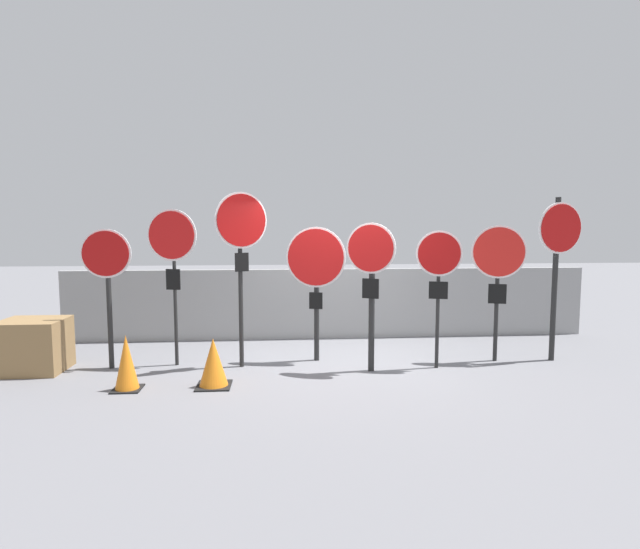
{
  "coord_description": "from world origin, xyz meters",
  "views": [
    {
      "loc": [
        -0.94,
        -7.43,
        2.12
      ],
      "look_at": [
        -0.35,
        0.0,
        1.4
      ],
      "focal_mm": 28.0,
      "sensor_mm": 36.0,
      "label": 1
    }
  ],
  "objects_px": {
    "stop_sign_0": "(107,270)",
    "storage_crate": "(34,346)",
    "stop_sign_2": "(241,238)",
    "stop_sign_7": "(558,248)",
    "stop_sign_3": "(316,268)",
    "traffic_cone_0": "(126,363)",
    "stop_sign_4": "(371,271)",
    "stop_sign_1": "(172,248)",
    "traffic_cone_1": "(213,363)",
    "stop_sign_6": "(498,264)",
    "stop_sign_5": "(439,267)"
  },
  "relations": [
    {
      "from": "stop_sign_2",
      "to": "stop_sign_4",
      "type": "bearing_deg",
      "value": -39.77
    },
    {
      "from": "stop_sign_3",
      "to": "storage_crate",
      "type": "height_order",
      "value": "stop_sign_3"
    },
    {
      "from": "stop_sign_7",
      "to": "stop_sign_0",
      "type": "bearing_deg",
      "value": 167.17
    },
    {
      "from": "stop_sign_2",
      "to": "stop_sign_7",
      "type": "distance_m",
      "value": 4.87
    },
    {
      "from": "stop_sign_1",
      "to": "stop_sign_0",
      "type": "bearing_deg",
      "value": -160.66
    },
    {
      "from": "stop_sign_2",
      "to": "storage_crate",
      "type": "height_order",
      "value": "stop_sign_2"
    },
    {
      "from": "traffic_cone_1",
      "to": "storage_crate",
      "type": "xyz_separation_m",
      "value": [
        -2.71,
        0.91,
        0.06
      ]
    },
    {
      "from": "stop_sign_4",
      "to": "stop_sign_3",
      "type": "bearing_deg",
      "value": 166.39
    },
    {
      "from": "stop_sign_3",
      "to": "stop_sign_6",
      "type": "distance_m",
      "value": 2.82
    },
    {
      "from": "stop_sign_3",
      "to": "traffic_cone_1",
      "type": "distance_m",
      "value": 2.17
    },
    {
      "from": "stop_sign_7",
      "to": "traffic_cone_1",
      "type": "xyz_separation_m",
      "value": [
        -5.19,
        -0.86,
        -1.46
      ]
    },
    {
      "from": "stop_sign_0",
      "to": "traffic_cone_0",
      "type": "bearing_deg",
      "value": -63.62
    },
    {
      "from": "traffic_cone_1",
      "to": "storage_crate",
      "type": "bearing_deg",
      "value": 161.44
    },
    {
      "from": "stop_sign_0",
      "to": "stop_sign_5",
      "type": "relative_size",
      "value": 1.01
    },
    {
      "from": "traffic_cone_1",
      "to": "stop_sign_0",
      "type": "bearing_deg",
      "value": 149.99
    },
    {
      "from": "stop_sign_5",
      "to": "stop_sign_6",
      "type": "height_order",
      "value": "stop_sign_6"
    },
    {
      "from": "stop_sign_1",
      "to": "stop_sign_4",
      "type": "relative_size",
      "value": 1.09
    },
    {
      "from": "stop_sign_0",
      "to": "stop_sign_2",
      "type": "relative_size",
      "value": 0.8
    },
    {
      "from": "stop_sign_3",
      "to": "traffic_cone_0",
      "type": "relative_size",
      "value": 2.92
    },
    {
      "from": "stop_sign_4",
      "to": "stop_sign_5",
      "type": "xyz_separation_m",
      "value": [
        1.02,
        0.08,
        0.05
      ]
    },
    {
      "from": "traffic_cone_0",
      "to": "stop_sign_4",
      "type": "bearing_deg",
      "value": 9.57
    },
    {
      "from": "stop_sign_6",
      "to": "stop_sign_0",
      "type": "bearing_deg",
      "value": -162.31
    },
    {
      "from": "stop_sign_1",
      "to": "traffic_cone_1",
      "type": "relative_size",
      "value": 3.65
    },
    {
      "from": "traffic_cone_0",
      "to": "traffic_cone_1",
      "type": "xyz_separation_m",
      "value": [
        1.11,
        0.05,
        -0.04
      ]
    },
    {
      "from": "stop_sign_2",
      "to": "traffic_cone_1",
      "type": "xyz_separation_m",
      "value": [
        -0.32,
        -0.88,
        -1.62
      ]
    },
    {
      "from": "stop_sign_0",
      "to": "stop_sign_6",
      "type": "xyz_separation_m",
      "value": [
        5.9,
        -0.06,
        0.06
      ]
    },
    {
      "from": "traffic_cone_1",
      "to": "stop_sign_6",
      "type": "bearing_deg",
      "value": 11.86
    },
    {
      "from": "stop_sign_2",
      "to": "stop_sign_4",
      "type": "relative_size",
      "value": 1.21
    },
    {
      "from": "stop_sign_3",
      "to": "stop_sign_6",
      "type": "height_order",
      "value": "stop_sign_6"
    },
    {
      "from": "traffic_cone_1",
      "to": "stop_sign_7",
      "type": "bearing_deg",
      "value": 9.39
    },
    {
      "from": "stop_sign_3",
      "to": "storage_crate",
      "type": "bearing_deg",
      "value": -161.64
    },
    {
      "from": "stop_sign_5",
      "to": "stop_sign_6",
      "type": "distance_m",
      "value": 1.08
    },
    {
      "from": "stop_sign_3",
      "to": "stop_sign_5",
      "type": "bearing_deg",
      "value": -2.23
    },
    {
      "from": "stop_sign_5",
      "to": "stop_sign_7",
      "type": "height_order",
      "value": "stop_sign_7"
    },
    {
      "from": "stop_sign_0",
      "to": "stop_sign_7",
      "type": "distance_m",
      "value": 6.84
    },
    {
      "from": "stop_sign_3",
      "to": "traffic_cone_0",
      "type": "distance_m",
      "value": 3.03
    },
    {
      "from": "stop_sign_1",
      "to": "traffic_cone_1",
      "type": "height_order",
      "value": "stop_sign_1"
    },
    {
      "from": "stop_sign_3",
      "to": "stop_sign_4",
      "type": "relative_size",
      "value": 0.97
    },
    {
      "from": "stop_sign_3",
      "to": "traffic_cone_1",
      "type": "bearing_deg",
      "value": -126.49
    },
    {
      "from": "stop_sign_0",
      "to": "traffic_cone_0",
      "type": "xyz_separation_m",
      "value": [
        0.54,
        -1.0,
        -1.13
      ]
    },
    {
      "from": "stop_sign_4",
      "to": "stop_sign_0",
      "type": "bearing_deg",
      "value": -159.92
    },
    {
      "from": "stop_sign_3",
      "to": "stop_sign_2",
      "type": "bearing_deg",
      "value": -151.7
    },
    {
      "from": "stop_sign_3",
      "to": "traffic_cone_0",
      "type": "bearing_deg",
      "value": -139.77
    },
    {
      "from": "stop_sign_6",
      "to": "traffic_cone_0",
      "type": "distance_m",
      "value": 5.57
    },
    {
      "from": "stop_sign_4",
      "to": "stop_sign_5",
      "type": "distance_m",
      "value": 1.02
    },
    {
      "from": "stop_sign_4",
      "to": "stop_sign_6",
      "type": "height_order",
      "value": "stop_sign_4"
    },
    {
      "from": "stop_sign_0",
      "to": "stop_sign_7",
      "type": "xyz_separation_m",
      "value": [
        6.83,
        -0.09,
        0.3
      ]
    },
    {
      "from": "stop_sign_0",
      "to": "storage_crate",
      "type": "bearing_deg",
      "value": -179.86
    },
    {
      "from": "stop_sign_4",
      "to": "traffic_cone_1",
      "type": "xyz_separation_m",
      "value": [
        -2.2,
        -0.51,
        -1.16
      ]
    },
    {
      "from": "stop_sign_5",
      "to": "traffic_cone_1",
      "type": "height_order",
      "value": "stop_sign_5"
    }
  ]
}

